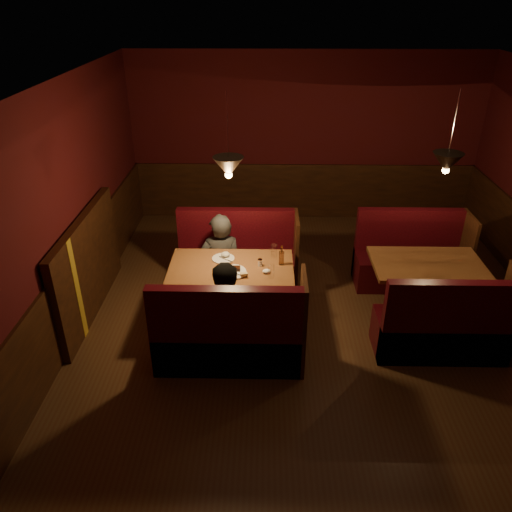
{
  "coord_description": "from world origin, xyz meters",
  "views": [
    {
      "loc": [
        -0.68,
        -5.05,
        3.78
      ],
      "look_at": [
        -0.79,
        0.16,
        0.95
      ],
      "focal_mm": 35.0,
      "sensor_mm": 36.0,
      "label": 1
    }
  ],
  "objects_px": {
    "second_bench_near": "(445,331)",
    "second_bench_far": "(409,261)",
    "main_bench_near": "(230,340)",
    "main_bench_far": "(238,264)",
    "diner_b": "(229,297)",
    "main_table": "(233,280)",
    "diner_a": "(220,245)",
    "second_table": "(425,277)"
  },
  "relations": [
    {
      "from": "main_bench_far",
      "to": "second_table",
      "type": "height_order",
      "value": "main_bench_far"
    },
    {
      "from": "second_bench_near",
      "to": "diner_a",
      "type": "xyz_separation_m",
      "value": [
        -2.63,
        1.19,
        0.45
      ]
    },
    {
      "from": "second_bench_far",
      "to": "second_bench_near",
      "type": "height_order",
      "value": "same"
    },
    {
      "from": "main_bench_far",
      "to": "main_table",
      "type": "bearing_deg",
      "value": -91.2
    },
    {
      "from": "diner_a",
      "to": "main_bench_far",
      "type": "bearing_deg",
      "value": -134.69
    },
    {
      "from": "main_table",
      "to": "second_bench_near",
      "type": "xyz_separation_m",
      "value": [
        2.44,
        -0.62,
        -0.28
      ]
    },
    {
      "from": "second_bench_near",
      "to": "second_bench_far",
      "type": "bearing_deg",
      "value": 90.0
    },
    {
      "from": "second_bench_near",
      "to": "diner_b",
      "type": "xyz_separation_m",
      "value": [
        -2.44,
        0.01,
        0.41
      ]
    },
    {
      "from": "main_bench_far",
      "to": "diner_b",
      "type": "relative_size",
      "value": 1.09
    },
    {
      "from": "main_table",
      "to": "diner_a",
      "type": "relative_size",
      "value": 0.95
    },
    {
      "from": "main_bench_near",
      "to": "second_bench_far",
      "type": "distance_m",
      "value": 3.06
    },
    {
      "from": "diner_b",
      "to": "second_table",
      "type": "bearing_deg",
      "value": -5.75
    },
    {
      "from": "main_bench_near",
      "to": "diner_b",
      "type": "height_order",
      "value": "diner_b"
    },
    {
      "from": "main_bench_far",
      "to": "second_bench_near",
      "type": "bearing_deg",
      "value": -31.18
    },
    {
      "from": "main_bench_far",
      "to": "second_bench_near",
      "type": "relative_size",
      "value": 1.09
    },
    {
      "from": "main_bench_far",
      "to": "second_table",
      "type": "bearing_deg",
      "value": -15.24
    },
    {
      "from": "main_bench_near",
      "to": "second_bench_near",
      "type": "height_order",
      "value": "main_bench_near"
    },
    {
      "from": "main_bench_far",
      "to": "second_bench_near",
      "type": "xyz_separation_m",
      "value": [
        2.42,
        -1.47,
        -0.01
      ]
    },
    {
      "from": "second_table",
      "to": "diner_a",
      "type": "xyz_separation_m",
      "value": [
        -2.6,
        0.37,
        0.22
      ]
    },
    {
      "from": "main_bench_far",
      "to": "main_bench_near",
      "type": "height_order",
      "value": "same"
    },
    {
      "from": "main_table",
      "to": "second_bench_far",
      "type": "xyz_separation_m",
      "value": [
        2.44,
        1.01,
        -0.28
      ]
    },
    {
      "from": "second_bench_far",
      "to": "second_bench_near",
      "type": "distance_m",
      "value": 1.63
    },
    {
      "from": "main_bench_near",
      "to": "diner_a",
      "type": "bearing_deg",
      "value": 98.43
    },
    {
      "from": "main_bench_far",
      "to": "diner_b",
      "type": "distance_m",
      "value": 1.51
    },
    {
      "from": "main_table",
      "to": "diner_b",
      "type": "relative_size",
      "value": 0.99
    },
    {
      "from": "main_table",
      "to": "second_table",
      "type": "xyz_separation_m",
      "value": [
        2.41,
        0.2,
        -0.05
      ]
    },
    {
      "from": "main_bench_near",
      "to": "diner_b",
      "type": "distance_m",
      "value": 0.47
    },
    {
      "from": "diner_a",
      "to": "diner_b",
      "type": "bearing_deg",
      "value": 91.59
    },
    {
      "from": "second_bench_near",
      "to": "main_bench_far",
      "type": "bearing_deg",
      "value": 148.82
    },
    {
      "from": "main_bench_far",
      "to": "diner_b",
      "type": "xyz_separation_m",
      "value": [
        -0.02,
        -1.45,
        0.4
      ]
    },
    {
      "from": "main_bench_near",
      "to": "diner_a",
      "type": "xyz_separation_m",
      "value": [
        -0.21,
        1.42,
        0.43
      ]
    },
    {
      "from": "second_table",
      "to": "diner_a",
      "type": "height_order",
      "value": "diner_a"
    },
    {
      "from": "main_table",
      "to": "second_bench_near",
      "type": "height_order",
      "value": "second_bench_near"
    },
    {
      "from": "main_bench_near",
      "to": "diner_a",
      "type": "height_order",
      "value": "diner_a"
    },
    {
      "from": "second_bench_far",
      "to": "main_bench_near",
      "type": "bearing_deg",
      "value": -142.43
    },
    {
      "from": "second_table",
      "to": "second_bench_far",
      "type": "distance_m",
      "value": 0.85
    },
    {
      "from": "main_bench_near",
      "to": "second_bench_near",
      "type": "bearing_deg",
      "value": 5.53
    },
    {
      "from": "main_bench_far",
      "to": "diner_a",
      "type": "bearing_deg",
      "value": -126.96
    },
    {
      "from": "second_bench_far",
      "to": "main_bench_far",
      "type": "bearing_deg",
      "value": -176.15
    },
    {
      "from": "main_bench_near",
      "to": "second_table",
      "type": "height_order",
      "value": "main_bench_near"
    },
    {
      "from": "second_bench_far",
      "to": "diner_a",
      "type": "distance_m",
      "value": 2.71
    },
    {
      "from": "main_bench_near",
      "to": "second_bench_near",
      "type": "distance_m",
      "value": 2.43
    }
  ]
}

